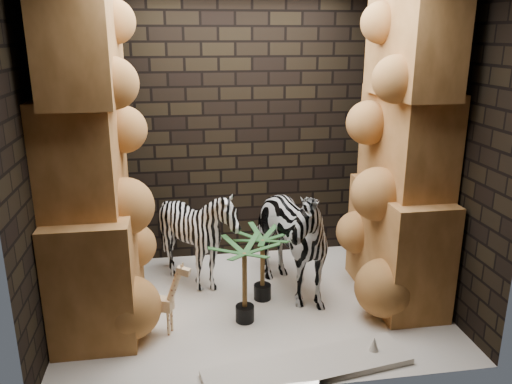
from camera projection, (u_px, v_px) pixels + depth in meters
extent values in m
plane|color=silver|center=(254.00, 305.00, 4.94)|extent=(3.50, 3.50, 0.00)
plane|color=black|center=(236.00, 129.00, 5.68)|extent=(3.50, 0.00, 3.50)
plane|color=black|center=(283.00, 196.00, 3.32)|extent=(3.50, 0.00, 3.50)
plane|color=black|center=(45.00, 161.00, 4.24)|extent=(0.00, 3.00, 3.00)
plane|color=black|center=(439.00, 147.00, 4.76)|extent=(0.00, 3.00, 3.00)
imported|color=white|center=(283.00, 227.00, 4.96)|extent=(1.02, 1.36, 1.43)
imported|color=white|center=(198.00, 241.00, 5.19)|extent=(1.03, 1.22, 1.00)
cube|color=beige|center=(308.00, 367.00, 3.98)|extent=(1.69, 0.67, 0.05)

